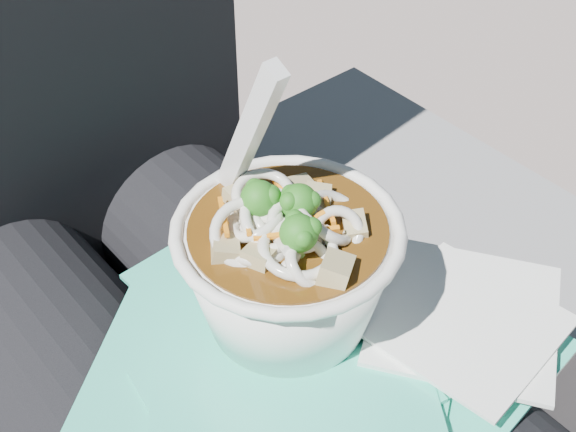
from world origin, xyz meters
TOP-DOWN VIEW (x-y plane):
  - lap at (0.00, 0.00)m, footprint 0.32×0.48m
  - person_body at (0.00, 0.09)m, footprint 0.34×0.94m
  - plastic_bag at (0.01, -0.05)m, footprint 0.36×0.37m
  - napkins at (0.13, -0.09)m, footprint 0.18×0.18m
  - udon_bowl at (0.04, -0.01)m, footprint 0.16×0.16m

SIDE VIEW (x-z plane):
  - lap at x=0.00m, z-range 0.45..0.61m
  - person_body at x=0.00m, z-range 0.05..1.05m
  - plastic_bag at x=0.01m, z-range 0.61..0.62m
  - napkins at x=0.13m, z-range 0.62..0.63m
  - udon_bowl at x=0.04m, z-range 0.58..0.78m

